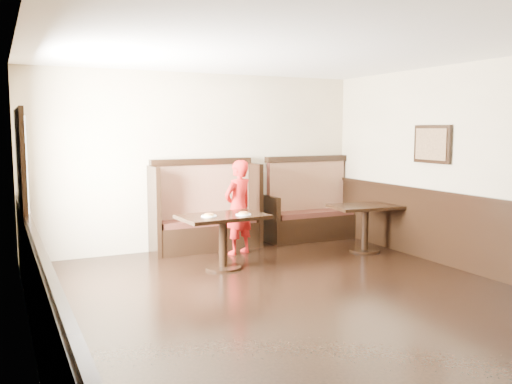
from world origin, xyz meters
TOP-DOWN VIEW (x-y plane):
  - ground at (0.00, 0.00)m, footprint 7.00×7.00m
  - room_shell at (-0.30, 0.28)m, footprint 7.00×7.00m
  - booth_main at (0.00, 3.30)m, footprint 1.75×0.72m
  - booth_neighbor at (1.95, 3.29)m, footprint 1.65×0.72m
  - table_main at (-0.20, 2.05)m, footprint 1.23×0.82m
  - table_neighbor at (2.22, 2.08)m, footprint 1.13×0.82m
  - child at (0.35, 2.78)m, footprint 0.62×0.52m
  - pizza_plate_left at (-0.41, 2.02)m, footprint 0.21×0.21m
  - pizza_plate_right at (0.06, 1.94)m, footprint 0.22×0.22m

SIDE VIEW (x-z plane):
  - ground at x=0.00m, z-range 0.00..0.00m
  - booth_neighbor at x=1.95m, z-range -0.24..1.21m
  - booth_main at x=0.00m, z-range -0.20..1.25m
  - table_neighbor at x=2.22m, z-range 0.18..0.91m
  - table_main at x=-0.20m, z-range 0.20..0.95m
  - room_shell at x=-0.30m, z-range -2.83..4.17m
  - child at x=0.35m, z-range 0.00..1.45m
  - pizza_plate_left at x=-0.41m, z-range 0.74..0.78m
  - pizza_plate_right at x=0.06m, z-range 0.74..0.78m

